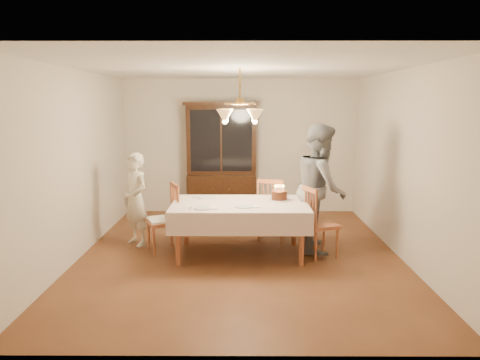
{
  "coord_description": "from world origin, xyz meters",
  "views": [
    {
      "loc": [
        0.03,
        -5.84,
        2.14
      ],
      "look_at": [
        0.0,
        0.2,
        1.05
      ],
      "focal_mm": 32.0,
      "sensor_mm": 36.0,
      "label": 1
    }
  ],
  "objects_px": {
    "china_hutch": "(222,161)",
    "chair_far_side": "(272,212)",
    "dining_table": "(240,208)",
    "birthday_cake": "(279,196)",
    "elderly_woman": "(136,199)"
  },
  "relations": [
    {
      "from": "chair_far_side",
      "to": "elderly_woman",
      "type": "xyz_separation_m",
      "value": [
        -2.09,
        -0.25,
        0.26
      ]
    },
    {
      "from": "dining_table",
      "to": "birthday_cake",
      "type": "distance_m",
      "value": 0.61
    },
    {
      "from": "dining_table",
      "to": "elderly_woman",
      "type": "bearing_deg",
      "value": 164.2
    },
    {
      "from": "china_hutch",
      "to": "dining_table",
      "type": "bearing_deg",
      "value": -80.98
    },
    {
      "from": "china_hutch",
      "to": "chair_far_side",
      "type": "distance_m",
      "value": 1.88
    },
    {
      "from": "china_hutch",
      "to": "birthday_cake",
      "type": "height_order",
      "value": "china_hutch"
    },
    {
      "from": "china_hutch",
      "to": "elderly_woman",
      "type": "height_order",
      "value": "china_hutch"
    },
    {
      "from": "dining_table",
      "to": "china_hutch",
      "type": "bearing_deg",
      "value": 99.02
    },
    {
      "from": "dining_table",
      "to": "birthday_cake",
      "type": "relative_size",
      "value": 6.33
    },
    {
      "from": "dining_table",
      "to": "china_hutch",
      "type": "relative_size",
      "value": 0.88
    },
    {
      "from": "dining_table",
      "to": "elderly_woman",
      "type": "distance_m",
      "value": 1.64
    },
    {
      "from": "elderly_woman",
      "to": "birthday_cake",
      "type": "bearing_deg",
      "value": 35.44
    },
    {
      "from": "dining_table",
      "to": "chair_far_side",
      "type": "relative_size",
      "value": 1.9
    },
    {
      "from": "elderly_woman",
      "to": "birthday_cake",
      "type": "relative_size",
      "value": 4.7
    },
    {
      "from": "china_hutch",
      "to": "birthday_cake",
      "type": "distance_m",
      "value": 2.29
    }
  ]
}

